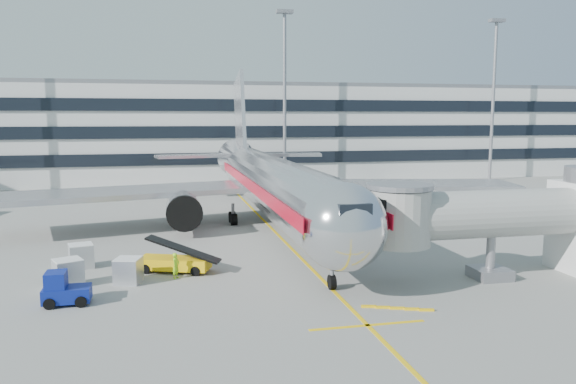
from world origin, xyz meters
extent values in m
plane|color=gray|center=(0.00, 0.00, 0.00)|extent=(180.00, 180.00, 0.00)
cube|color=yellow|center=(0.00, 10.00, 0.01)|extent=(0.25, 70.00, 0.01)
cube|color=yellow|center=(0.00, -14.00, 0.01)|extent=(6.00, 0.25, 0.01)
cylinder|color=silver|center=(0.00, 8.00, 4.20)|extent=(5.00, 36.00, 5.00)
sphere|color=silver|center=(0.00, -10.00, 4.20)|extent=(5.00, 5.00, 5.00)
cone|color=silver|center=(0.00, 31.00, 4.80)|extent=(5.00, 10.00, 5.00)
cube|color=black|center=(0.00, -11.50, 5.33)|extent=(1.80, 1.20, 0.90)
cube|color=#B7B7BC|center=(13.00, 13.50, 3.40)|extent=(24.95, 12.07, 0.50)
cube|color=#B7B7BC|center=(-13.00, 13.50, 3.40)|extent=(24.95, 12.07, 0.50)
cylinder|color=#99999E|center=(8.00, 10.00, 2.20)|extent=(3.00, 4.20, 3.00)
cylinder|color=#99999E|center=(-8.00, 10.00, 2.20)|extent=(3.00, 4.20, 3.00)
cylinder|color=black|center=(8.00, 8.00, 2.20)|extent=(3.10, 0.50, 3.10)
cylinder|color=black|center=(-8.00, 8.00, 2.20)|extent=(3.10, 0.50, 3.10)
cube|color=#B7B7BC|center=(0.00, 31.50, 9.20)|extent=(0.45, 9.39, 13.72)
cube|color=#B7B7BC|center=(5.50, 32.00, 5.40)|extent=(10.41, 4.94, 0.35)
cube|color=#B7B7BC|center=(-5.50, 32.00, 5.40)|extent=(10.41, 4.94, 0.35)
cylinder|color=gray|center=(0.00, -8.00, 0.90)|extent=(0.24, 0.24, 1.80)
cylinder|color=black|center=(0.00, -8.00, 0.45)|extent=(0.35, 0.90, 0.90)
cylinder|color=gray|center=(3.20, 14.00, 1.00)|extent=(0.30, 0.30, 2.00)
cylinder|color=gray|center=(-3.20, 14.00, 1.00)|extent=(0.30, 0.30, 2.00)
cube|color=red|center=(2.52, 8.00, 4.50)|extent=(0.06, 38.00, 0.90)
cube|color=red|center=(-2.52, 8.00, 4.50)|extent=(0.06, 38.00, 0.90)
cylinder|color=#A8A8A3|center=(10.50, -8.00, 4.20)|extent=(13.00, 3.00, 3.00)
cylinder|color=#A8A8A3|center=(4.20, -8.00, 4.20)|extent=(3.80, 3.80, 3.40)
cylinder|color=gray|center=(4.20, -8.00, 6.10)|extent=(4.00, 4.00, 0.30)
cube|color=black|center=(2.90, -8.00, 4.20)|extent=(1.40, 2.60, 2.60)
cylinder|color=gray|center=(10.50, -8.00, 1.60)|extent=(0.56, 0.56, 3.20)
cube|color=gray|center=(10.50, -8.00, 0.35)|extent=(2.20, 2.20, 0.70)
cylinder|color=black|center=(9.60, -8.00, 0.35)|extent=(0.35, 0.70, 0.70)
cylinder|color=black|center=(11.40, -8.00, 0.35)|extent=(0.35, 0.70, 0.70)
cube|color=silver|center=(0.00, 58.00, 7.50)|extent=(150.00, 24.00, 15.00)
cube|color=black|center=(0.00, 45.90, 4.00)|extent=(150.00, 0.30, 1.80)
cube|color=black|center=(0.00, 45.90, 8.00)|extent=(150.00, 0.30, 1.80)
cube|color=black|center=(0.00, 45.90, 12.00)|extent=(150.00, 0.30, 1.80)
cube|color=gray|center=(0.00, 58.00, 15.30)|extent=(150.00, 24.00, 0.60)
cylinder|color=gray|center=(8.00, 42.00, 12.50)|extent=(0.50, 0.50, 25.00)
cube|color=gray|center=(8.00, 42.00, 25.20)|extent=(2.40, 1.20, 0.50)
cylinder|color=gray|center=(42.00, 42.00, 12.50)|extent=(0.50, 0.50, 25.00)
cube|color=gray|center=(42.00, 42.00, 25.20)|extent=(2.40, 1.20, 0.50)
cube|color=yellow|center=(-9.09, -1.97, 0.59)|extent=(4.99, 3.30, 0.75)
cube|color=black|center=(-9.09, -1.97, 1.55)|extent=(5.02, 2.89, 1.63)
cylinder|color=black|center=(-10.40, -0.65, 0.32)|extent=(0.70, 0.51, 0.64)
cylinder|color=black|center=(-10.95, -2.04, 0.32)|extent=(0.70, 0.51, 0.64)
cylinder|color=black|center=(-7.23, -1.90, 0.32)|extent=(0.70, 0.51, 0.64)
cylinder|color=black|center=(-7.77, -3.29, 0.32)|extent=(0.70, 0.51, 0.64)
cube|color=navy|center=(-14.99, -7.41, 0.58)|extent=(2.49, 1.42, 0.80)
cube|color=navy|center=(-15.53, -7.41, 1.38)|extent=(1.07, 1.33, 0.98)
cube|color=black|center=(-15.53, -7.41, 1.69)|extent=(0.98, 1.16, 0.09)
cylinder|color=black|center=(-15.79, -6.74, 0.31)|extent=(0.62, 0.27, 0.62)
cylinder|color=black|center=(-15.79, -8.07, 0.31)|extent=(0.62, 0.27, 0.62)
cylinder|color=black|center=(-14.19, -6.74, 0.31)|extent=(0.62, 0.27, 0.62)
cylinder|color=black|center=(-14.19, -8.07, 0.31)|extent=(0.62, 0.27, 0.62)
cube|color=silver|center=(-15.46, -3.86, 0.81)|extent=(2.05, 2.05, 1.62)
cube|color=white|center=(-15.46, -3.86, 1.64)|extent=(2.05, 2.05, 0.06)
cube|color=silver|center=(-15.28, 0.46, 0.79)|extent=(1.85, 1.85, 1.58)
cube|color=white|center=(-15.28, 0.46, 1.60)|extent=(1.85, 1.85, 0.06)
cube|color=silver|center=(-11.93, -3.98, 0.77)|extent=(1.84, 1.84, 1.53)
cube|color=white|center=(-11.93, -3.98, 1.55)|extent=(1.84, 1.84, 0.06)
imported|color=#98E217|center=(-9.03, -3.63, 0.83)|extent=(0.65, 0.72, 1.66)
camera|label=1|loc=(-9.65, -39.08, 10.22)|focal=35.00mm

